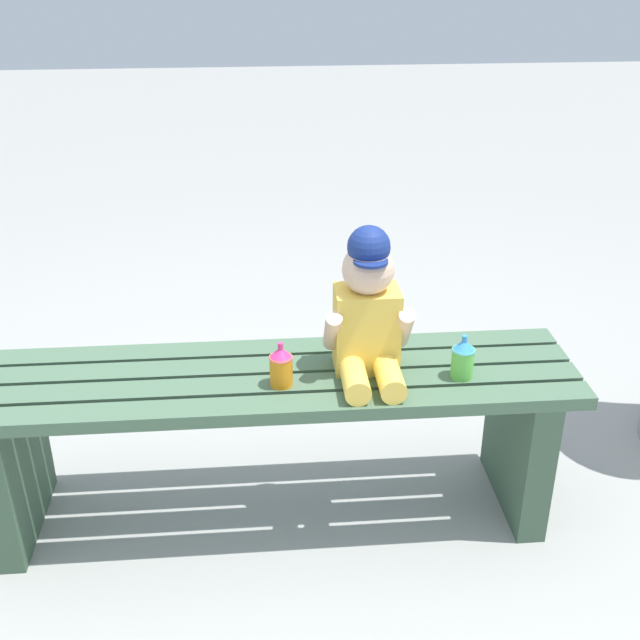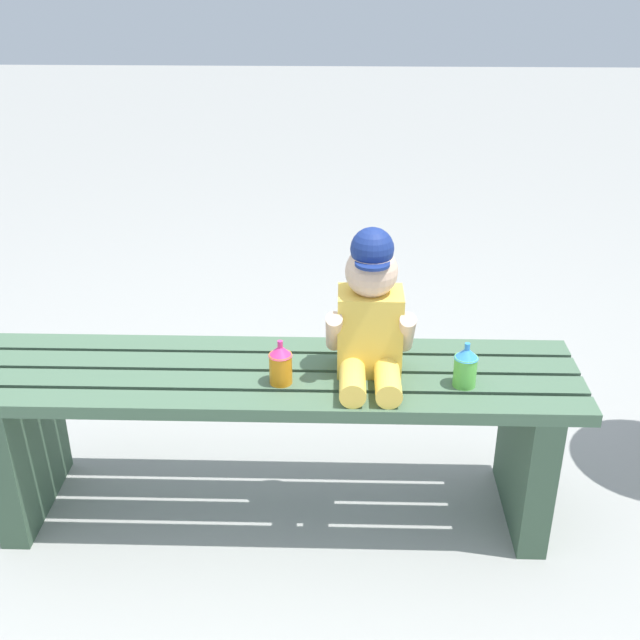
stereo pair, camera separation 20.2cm
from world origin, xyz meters
TOP-DOWN VIEW (x-y plane):
  - ground_plane at (0.00, 0.00)m, footprint 16.00×16.00m
  - park_bench at (0.00, 0.00)m, footprint 1.66×0.39m
  - child_figure at (0.26, -0.00)m, footprint 0.23×0.27m
  - sippy_cup_left at (0.03, -0.06)m, footprint 0.06×0.06m
  - sippy_cup_right at (0.51, -0.06)m, footprint 0.06×0.06m

SIDE VIEW (x-z plane):
  - ground_plane at x=0.00m, z-range 0.00..0.00m
  - park_bench at x=0.00m, z-range 0.08..0.55m
  - sippy_cup_left at x=0.03m, z-range 0.47..0.59m
  - sippy_cup_right at x=0.51m, z-range 0.47..0.59m
  - child_figure at x=0.26m, z-range 0.44..0.85m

